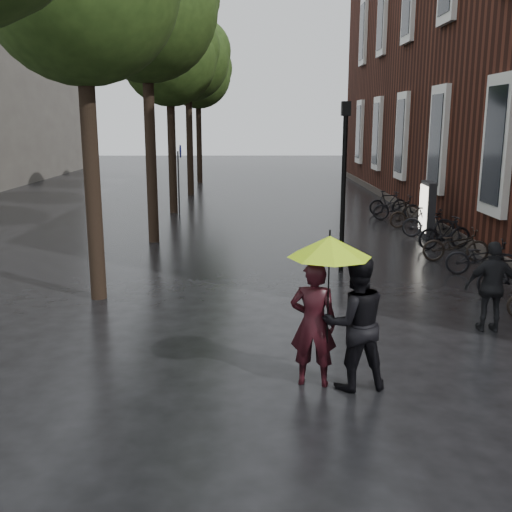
{
  "coord_description": "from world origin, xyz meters",
  "views": [
    {
      "loc": [
        -0.9,
        -5.05,
        3.62
      ],
      "look_at": [
        -0.82,
        5.42,
        1.25
      ],
      "focal_mm": 42.0,
      "sensor_mm": 36.0,
      "label": 1
    }
  ],
  "objects_px": {
    "lamp_post": "(344,170)",
    "person_black": "(355,323)",
    "parked_bicycles": "(439,232)",
    "ad_lightbox": "(427,210)",
    "pedestrian_walking": "(492,287)",
    "person_burgundy": "(313,324)"
  },
  "relations": [
    {
      "from": "lamp_post",
      "to": "person_black",
      "type": "bearing_deg",
      "value": -96.92
    },
    {
      "from": "parked_bicycles",
      "to": "lamp_post",
      "type": "bearing_deg",
      "value": -139.27
    },
    {
      "from": "person_black",
      "to": "parked_bicycles",
      "type": "xyz_separation_m",
      "value": [
        4.07,
        9.42,
        -0.48
      ]
    },
    {
      "from": "person_black",
      "to": "ad_lightbox",
      "type": "height_order",
      "value": "person_black"
    },
    {
      "from": "person_black",
      "to": "pedestrian_walking",
      "type": "bearing_deg",
      "value": -150.41
    },
    {
      "from": "ad_lightbox",
      "to": "parked_bicycles",
      "type": "bearing_deg",
      "value": -89.19
    },
    {
      "from": "person_burgundy",
      "to": "parked_bicycles",
      "type": "bearing_deg",
      "value": -105.95
    },
    {
      "from": "pedestrian_walking",
      "to": "lamp_post",
      "type": "bearing_deg",
      "value": -62.49
    },
    {
      "from": "parked_bicycles",
      "to": "lamp_post",
      "type": "distance_m",
      "value": 4.77
    },
    {
      "from": "parked_bicycles",
      "to": "person_black",
      "type": "bearing_deg",
      "value": -113.4
    },
    {
      "from": "ad_lightbox",
      "to": "lamp_post",
      "type": "relative_size",
      "value": 0.43
    },
    {
      "from": "person_burgundy",
      "to": "ad_lightbox",
      "type": "bearing_deg",
      "value": -102.87
    },
    {
      "from": "person_burgundy",
      "to": "lamp_post",
      "type": "bearing_deg",
      "value": -91.31
    },
    {
      "from": "person_burgundy",
      "to": "person_black",
      "type": "height_order",
      "value": "person_black"
    },
    {
      "from": "person_burgundy",
      "to": "person_black",
      "type": "bearing_deg",
      "value": -179.71
    },
    {
      "from": "lamp_post",
      "to": "parked_bicycles",
      "type": "bearing_deg",
      "value": 40.73
    },
    {
      "from": "ad_lightbox",
      "to": "lamp_post",
      "type": "distance_m",
      "value": 5.76
    },
    {
      "from": "person_burgundy",
      "to": "pedestrian_walking",
      "type": "xyz_separation_m",
      "value": [
        3.34,
        2.17,
        -0.09
      ]
    },
    {
      "from": "lamp_post",
      "to": "person_burgundy",
      "type": "bearing_deg",
      "value": -101.78
    },
    {
      "from": "person_black",
      "to": "lamp_post",
      "type": "distance_m",
      "value": 6.82
    },
    {
      "from": "person_black",
      "to": "ad_lightbox",
      "type": "distance_m",
      "value": 11.77
    },
    {
      "from": "person_burgundy",
      "to": "person_black",
      "type": "relative_size",
      "value": 0.95
    }
  ]
}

